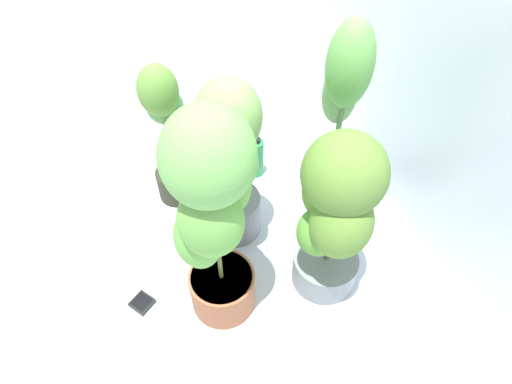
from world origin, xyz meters
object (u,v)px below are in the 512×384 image
at_px(floor_fan, 189,120).
at_px(nutrient_bottle, 256,157).
at_px(potted_plant_back_center, 340,114).
at_px(potted_plant_back_right, 336,209).
at_px(hygrometer_box, 142,303).
at_px(potted_plant_center, 231,155).
at_px(potted_plant_front_left, 167,132).
at_px(potted_plant_front_right, 212,209).

distance_m(floor_fan, nutrient_bottle, 0.42).
distance_m(potted_plant_back_center, potted_plant_back_right, 0.43).
distance_m(hygrometer_box, nutrient_bottle, 0.89).
bearing_deg(potted_plant_center, potted_plant_front_left, -146.25).
distance_m(potted_plant_back_right, potted_plant_front_right, 0.45).
bearing_deg(floor_fan, nutrient_bottle, -0.11).
distance_m(potted_plant_front_right, potted_plant_front_left, 0.67).
xyz_separation_m(potted_plant_front_left, floor_fan, (-0.30, 0.14, -0.20)).
xyz_separation_m(potted_plant_back_center, potted_plant_back_right, (0.38, -0.18, -0.08)).
xyz_separation_m(potted_plant_back_right, potted_plant_front_left, (-0.68, -0.48, -0.08)).
relative_size(potted_plant_front_left, hygrometer_box, 6.56).
height_order(potted_plant_front_right, potted_plant_front_left, potted_plant_front_right).
relative_size(potted_plant_front_left, floor_fan, 2.46).
bearing_deg(potted_plant_center, potted_plant_front_right, -24.31).
relative_size(potted_plant_back_center, hygrometer_box, 8.55).
xyz_separation_m(potted_plant_back_center, potted_plant_front_right, (0.35, -0.61, 0.04)).
height_order(potted_plant_back_right, floor_fan, potted_plant_back_right).
distance_m(potted_plant_back_right, potted_plant_front_left, 0.84).
height_order(potted_plant_back_right, potted_plant_front_left, potted_plant_back_right).
bearing_deg(floor_fan, potted_plant_center, -35.53).
bearing_deg(potted_plant_back_right, potted_plant_center, -143.21).
xyz_separation_m(potted_plant_front_right, potted_plant_center, (-0.33, 0.15, -0.12)).
bearing_deg(hygrometer_box, nutrient_bottle, 92.10).
height_order(potted_plant_back_center, nutrient_bottle, potted_plant_back_center).
relative_size(potted_plant_back_center, potted_plant_back_right, 1.22).
bearing_deg(nutrient_bottle, potted_plant_back_center, 40.98).
distance_m(hygrometer_box, floor_fan, 0.97).
distance_m(potted_plant_back_center, potted_plant_front_right, 0.70).
bearing_deg(potted_plant_back_right, hygrometer_box, -98.39).
bearing_deg(nutrient_bottle, potted_plant_center, -33.92).
relative_size(hygrometer_box, nutrient_bottle, 0.47).
height_order(potted_plant_front_right, nutrient_bottle, potted_plant_front_right).
bearing_deg(potted_plant_center, potted_plant_back_right, 36.79).
bearing_deg(potted_plant_front_right, potted_plant_front_left, -175.21).
relative_size(potted_plant_center, floor_fan, 2.71).
relative_size(potted_plant_back_center, floor_fan, 3.21).
bearing_deg(hygrometer_box, potted_plant_center, 81.19).
bearing_deg(potted_plant_center, potted_plant_back_center, 91.56).
height_order(potted_plant_front_right, potted_plant_center, potted_plant_front_right).
distance_m(potted_plant_back_center, floor_fan, 0.87).
bearing_deg(potted_plant_back_center, floor_fan, -138.65).
bearing_deg(potted_plant_back_center, potted_plant_center, -88.44).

